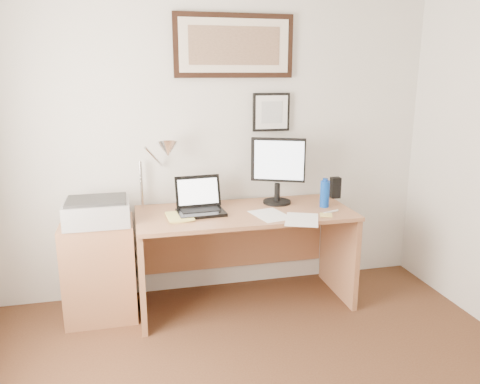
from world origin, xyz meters
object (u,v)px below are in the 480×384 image
object	(u,v)px
desk	(242,237)
lcd_monitor	(278,167)
side_cabinet	(100,270)
book	(167,218)
laptop	(200,205)
water_bottle	(325,194)
printer	(97,211)

from	to	relation	value
desk	lcd_monitor	size ratio (longest dim) A/B	3.08
side_cabinet	book	world-z (taller)	book
book	desk	distance (m)	0.65
laptop	desk	bearing A→B (deg)	6.22
laptop	book	bearing A→B (deg)	-156.50
water_bottle	desk	size ratio (longest dim) A/B	0.13
water_bottle	lcd_monitor	distance (m)	0.41
water_bottle	laptop	size ratio (longest dim) A/B	0.58
water_bottle	side_cabinet	bearing A→B (deg)	177.50
book	lcd_monitor	world-z (taller)	lcd_monitor
water_bottle	lcd_monitor	size ratio (longest dim) A/B	0.39
lcd_monitor	side_cabinet	bearing A→B (deg)	-175.80
side_cabinet	desk	xyz separation A→B (m)	(1.07, 0.04, 0.15)
printer	water_bottle	bearing A→B (deg)	-1.22
book	lcd_monitor	size ratio (longest dim) A/B	0.47
side_cabinet	laptop	world-z (taller)	laptop
side_cabinet	printer	distance (m)	0.46
side_cabinet	water_bottle	world-z (taller)	water_bottle
side_cabinet	lcd_monitor	size ratio (longest dim) A/B	1.40
laptop	printer	bearing A→B (deg)	-177.03
desk	lcd_monitor	xyz separation A→B (m)	(0.30, 0.07, 0.53)
book	desk	bearing A→B (deg)	14.04
desk	printer	size ratio (longest dim) A/B	3.64
water_bottle	printer	size ratio (longest dim) A/B	0.47
lcd_monitor	printer	size ratio (longest dim) A/B	1.18
side_cabinet	water_bottle	size ratio (longest dim) A/B	3.56
desk	laptop	distance (m)	0.44
water_bottle	desk	bearing A→B (deg)	170.09
lcd_monitor	printer	bearing A→B (deg)	-174.15
water_bottle	book	xyz separation A→B (m)	(-1.21, -0.04, -0.09)
book	laptop	distance (m)	0.28
desk	lcd_monitor	distance (m)	0.61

